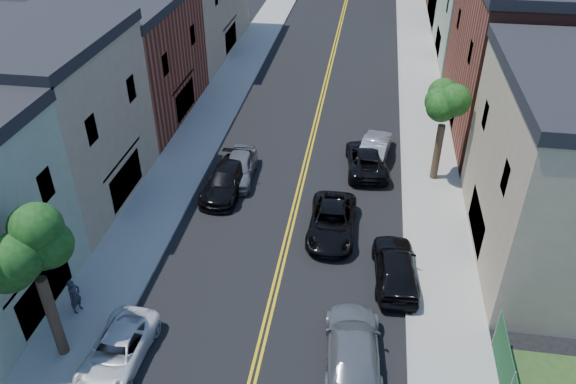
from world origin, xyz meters
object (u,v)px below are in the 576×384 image
at_px(black_car_left, 226,180).
at_px(grey_car_right, 353,348).
at_px(pedestrian_left, 75,296).
at_px(white_pickup, 117,351).
at_px(black_car_right, 396,267).
at_px(silver_car_right, 375,147).
at_px(dark_car_right_far, 367,159).
at_px(black_suv_lane, 332,222).
at_px(grey_car_left, 239,167).

bearing_deg(black_car_left, grey_car_right, -51.89).
xyz_separation_m(black_car_left, pedestrian_left, (-4.11, -10.56, 0.26)).
bearing_deg(white_pickup, black_car_right, 33.19).
relative_size(silver_car_right, dark_car_right_far, 0.88).
xyz_separation_m(black_car_right, pedestrian_left, (-13.86, -4.28, 0.18)).
distance_m(silver_car_right, black_suv_lane, 8.68).
distance_m(black_car_right, black_suv_lane, 4.58).
height_order(grey_car_right, pedestrian_left, pedestrian_left).
bearing_deg(grey_car_left, white_pickup, -99.94).
distance_m(white_pickup, black_car_right, 12.83).
height_order(white_pickup, pedestrian_left, pedestrian_left).
xyz_separation_m(grey_car_left, black_car_right, (9.30, -7.79, 0.06)).
height_order(grey_car_left, silver_car_right, grey_car_left).
xyz_separation_m(white_pickup, black_car_left, (1.25, 12.88, 0.11)).
bearing_deg(black_car_right, black_suv_lane, -48.79).
bearing_deg(grey_car_right, white_pickup, 4.63).
xyz_separation_m(grey_car_left, silver_car_right, (8.11, 3.84, -0.02)).
distance_m(white_pickup, grey_car_left, 14.49).
relative_size(white_pickup, pedestrian_left, 2.66).
relative_size(white_pickup, black_suv_lane, 0.88).
height_order(white_pickup, dark_car_right_far, dark_car_right_far).
xyz_separation_m(grey_car_left, dark_car_right_far, (7.60, 2.31, -0.06)).
height_order(white_pickup, black_suv_lane, black_suv_lane).
bearing_deg(black_suv_lane, black_car_right, -44.75).
height_order(silver_car_right, pedestrian_left, pedestrian_left).
bearing_deg(black_car_left, black_car_right, -29.83).
relative_size(black_car_left, black_car_right, 1.05).
distance_m(dark_car_right_far, pedestrian_left, 18.83).
height_order(black_car_left, silver_car_right, silver_car_right).
relative_size(white_pickup, black_car_right, 0.93).
relative_size(grey_car_left, silver_car_right, 1.00).
xyz_separation_m(silver_car_right, pedestrian_left, (-12.67, -15.91, 0.26)).
bearing_deg(black_suv_lane, grey_car_right, -79.69).
relative_size(black_car_right, pedestrian_left, 2.85).
distance_m(black_suv_lane, pedestrian_left, 12.97).
distance_m(white_pickup, black_suv_lane, 12.48).
bearing_deg(silver_car_right, grey_car_right, 96.19).
bearing_deg(black_suv_lane, white_pickup, -128.59).
height_order(white_pickup, black_car_left, black_car_left).
xyz_separation_m(black_car_left, black_car_right, (9.75, -6.28, 0.09)).
distance_m(white_pickup, dark_car_right_far, 19.11).
bearing_deg(silver_car_right, black_car_left, 39.91).
relative_size(white_pickup, black_car_left, 0.89).
bearing_deg(black_car_right, pedestrian_left, 12.80).
distance_m(black_car_right, dark_car_right_far, 10.24).
xyz_separation_m(black_car_right, silver_car_right, (-1.19, 11.63, -0.08)).
distance_m(black_car_right, pedestrian_left, 14.51).
xyz_separation_m(white_pickup, black_suv_lane, (7.73, 9.80, 0.09)).
height_order(silver_car_right, dark_car_right_far, silver_car_right).
height_order(grey_car_right, black_car_right, black_car_right).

